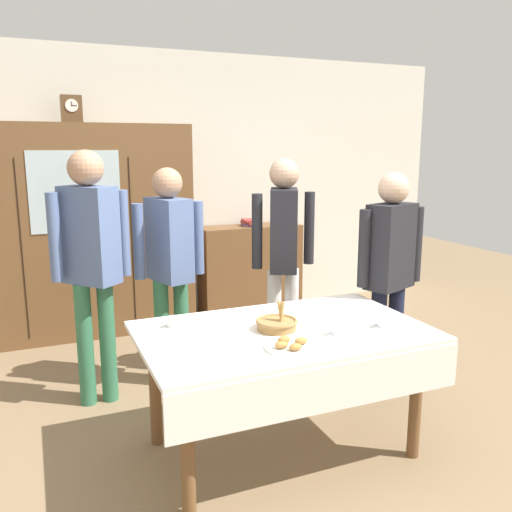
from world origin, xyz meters
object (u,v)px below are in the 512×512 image
spoon_mid_right (374,316)px  person_beside_shelf (284,245)px  bookshelf_low (250,269)px  mantel_clock (71,109)px  tea_cup_front_edge (384,323)px  dining_table (286,349)px  spoon_mid_left (233,351)px  tea_cup_far_right (174,323)px  bread_basket (277,324)px  book_stack (250,223)px  person_behind_table_right (170,256)px  wall_cabinet (76,233)px  pastry_plate (291,346)px  tea_cup_mid_left (339,330)px  person_behind_table_left (91,252)px  person_near_right_end (390,263)px

spoon_mid_right → person_beside_shelf: bearing=96.2°
bookshelf_low → spoon_mid_right: 2.64m
mantel_clock → tea_cup_front_edge: size_ratio=1.85×
dining_table → spoon_mid_left: bearing=-156.2°
tea_cup_far_right → bread_basket: bread_basket is taller
mantel_clock → book_stack: mantel_clock is taller
tea_cup_far_right → spoon_mid_right: 1.20m
tea_cup_far_right → person_behind_table_right: bearing=77.4°
bread_basket → spoon_mid_left: size_ratio=2.02×
wall_cabinet → person_beside_shelf: (1.39, -1.52, 0.04)m
bookshelf_low → pastry_plate: size_ratio=3.88×
mantel_clock → bookshelf_low: bearing=1.7°
tea_cup_mid_left → spoon_mid_left: bearing=179.6°
book_stack → tea_cup_mid_left: bearing=-102.5°
tea_cup_far_right → tea_cup_mid_left: same height
pastry_plate → tea_cup_front_edge: bearing=7.4°
person_behind_table_right → person_behind_table_left: size_ratio=0.93×
book_stack → pastry_plate: 3.05m
tea_cup_front_edge → bookshelf_low: bearing=83.6°
bread_basket → person_behind_table_left: bearing=130.4°
dining_table → tea_cup_far_right: 0.65m
tea_cup_mid_left → bread_basket: bearing=141.3°
bookshelf_low → tea_cup_far_right: (-1.42, -2.33, 0.31)m
bookshelf_low → person_near_right_end: size_ratio=0.68×
tea_cup_far_right → spoon_mid_left: tea_cup_far_right is taller
dining_table → tea_cup_front_edge: tea_cup_front_edge is taller
mantel_clock → bread_basket: (0.83, -2.54, -1.31)m
tea_cup_far_right → spoon_mid_left: bearing=-68.9°
book_stack → bread_basket: bearing=-109.0°
book_stack → spoon_mid_left: 3.08m
pastry_plate → person_near_right_end: size_ratio=0.18×
bread_basket → dining_table: bearing=-52.2°
book_stack → spoon_mid_right: (-0.25, -2.61, -0.23)m
mantel_clock → spoon_mid_left: (0.49, -2.76, -1.34)m
tea_cup_front_edge → dining_table: bearing=163.3°
book_stack → person_behind_table_right: size_ratio=0.14×
mantel_clock → spoon_mid_right: 3.24m
person_near_right_end → dining_table: bearing=-156.6°
spoon_mid_right → wall_cabinet: bearing=120.5°
tea_cup_far_right → pastry_plate: size_ratio=0.46×
tea_cup_far_right → person_behind_table_left: 0.91m
pastry_plate → person_behind_table_right: person_behind_table_right is taller
book_stack → spoon_mid_right: size_ratio=1.90×
wall_cabinet → bread_basket: (0.86, -2.54, -0.20)m
person_beside_shelf → bread_basket: bearing=-117.4°
bread_basket → pastry_plate: 0.30m
spoon_mid_right → tea_cup_mid_left: bearing=-151.5°
tea_cup_front_edge → spoon_mid_left: size_ratio=1.09×
tea_cup_mid_left → dining_table: bearing=144.0°
tea_cup_far_right → spoon_mid_right: tea_cup_far_right is taller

